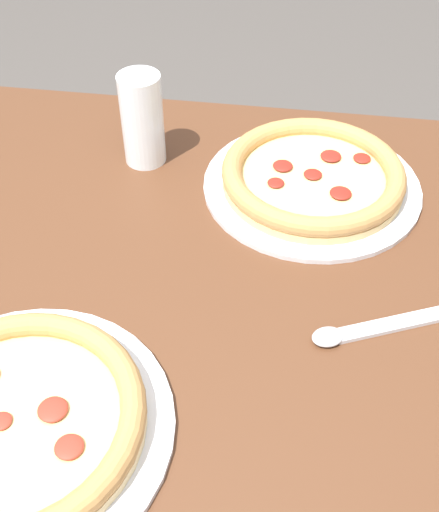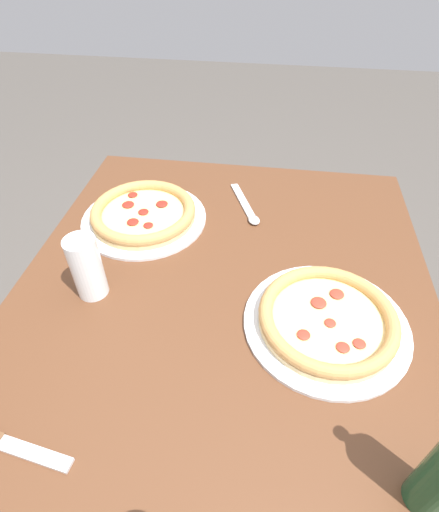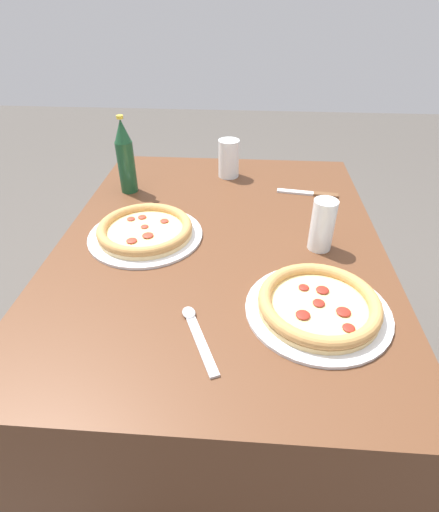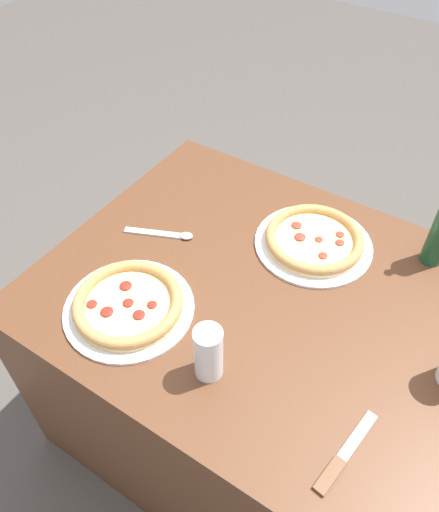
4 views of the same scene
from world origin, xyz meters
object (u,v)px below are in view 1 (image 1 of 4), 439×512
pizza_pepperoni (15,422)px  pizza_salami (313,177)px  glass_lemonade (143,122)px  spoon (371,328)px

pizza_pepperoni → pizza_salami: pizza_salami is taller
glass_lemonade → pizza_salami: bearing=172.1°
pizza_pepperoni → pizza_salami: (-0.28, -0.45, 0.00)m
pizza_pepperoni → glass_lemonade: (-0.02, -0.49, 0.05)m
pizza_pepperoni → glass_lemonade: 0.49m
pizza_pepperoni → spoon: bearing=-152.5°
pizza_pepperoni → pizza_salami: bearing=-122.0°
pizza_salami → glass_lemonade: (0.26, -0.04, 0.05)m
pizza_salami → glass_lemonade: glass_lemonade is taller
pizza_pepperoni → spoon: pizza_pepperoni is taller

